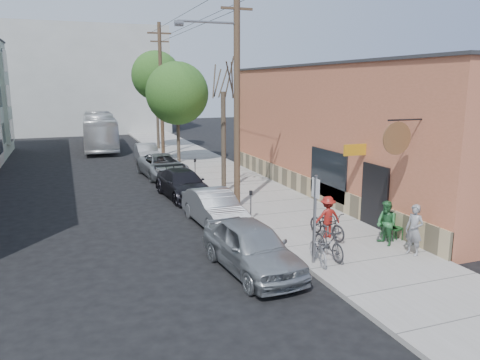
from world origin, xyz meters
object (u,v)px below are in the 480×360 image
object	(u,v)px
car_4	(147,153)
parked_bike_a	(329,243)
utility_pole_near	(236,90)
car_1	(214,208)
patron_green	(386,223)
car_3	(163,166)
tree_bare	(224,143)
tree_leafy_mid	(177,93)
car_2	(183,184)
sign_post	(315,211)
parking_meter_far	(195,166)
tree_leafy_far	(156,76)
car_0	(252,247)
bus	(99,131)
patron_grey	(414,230)
parked_bike_b	(318,250)
patio_chair_b	(395,228)
patio_chair_a	(389,228)
cyclist	(327,217)
parking_meter_near	(251,200)

from	to	relation	value
car_4	parked_bike_a	bearing A→B (deg)	-82.22
utility_pole_near	car_1	bearing A→B (deg)	-131.21
patron_green	car_3	size ratio (longest dim) A/B	0.31
tree_bare	tree_leafy_mid	size ratio (longest dim) A/B	0.73
car_2	sign_post	bearing A→B (deg)	-86.24
parking_meter_far	tree_leafy_far	distance (m)	15.10
car_0	bus	world-z (taller)	bus
parking_meter_far	parked_bike_a	world-z (taller)	parking_meter_far
patron_grey	car_0	world-z (taller)	patron_grey
sign_post	parking_meter_far	world-z (taller)	sign_post
tree_leafy_far	car_1	bearing A→B (deg)	-95.09
parked_bike_b	car_0	distance (m)	2.13
car_3	car_1	bearing A→B (deg)	-93.82
patio_chair_b	patron_green	xyz separation A→B (m)	(-0.66, -0.35, 0.34)
tree_leafy_far	car_1	world-z (taller)	tree_leafy_far
parked_bike_b	car_2	distance (m)	10.59
patio_chair_a	tree_bare	bearing A→B (deg)	123.05
parked_bike_b	utility_pole_near	bearing A→B (deg)	102.29
parking_meter_far	car_1	bearing A→B (deg)	-99.85
sign_post	cyclist	size ratio (longest dim) A/B	1.82
parking_meter_far	bus	size ratio (longest dim) A/B	0.11
car_0	tree_leafy_mid	bearing A→B (deg)	78.59
tree_bare	car_2	bearing A→B (deg)	172.58
tree_leafy_far	car_3	world-z (taller)	tree_leafy_far
sign_post	patron_grey	bearing A→B (deg)	-8.47
patio_chair_a	tree_leafy_mid	bearing A→B (deg)	113.18
car_1	bus	bearing A→B (deg)	92.54
tree_leafy_far	patron_green	world-z (taller)	tree_leafy_far
tree_leafy_mid	car_1	size ratio (longest dim) A/B	1.63
car_1	car_2	distance (m)	5.03
tree_bare	patron_grey	xyz separation A→B (m)	(2.97, -10.67, -1.72)
car_2	parked_bike_a	bearing A→B (deg)	-82.50
parking_meter_near	car_2	bearing A→B (deg)	105.84
sign_post	tree_leafy_mid	distance (m)	20.49
utility_pole_near	parked_bike_b	distance (m)	8.70
parked_bike_a	car_0	distance (m)	2.58
patron_green	car_3	xyz separation A→B (m)	(-4.73, 15.46, -0.23)
tree_bare	tree_leafy_far	distance (m)	18.08
tree_leafy_mid	patio_chair_a	size ratio (longest dim) A/B	7.98
sign_post	parking_meter_far	bearing A→B (deg)	90.42
car_4	patron_green	bearing A→B (deg)	-75.51
patio_chair_b	patron_grey	bearing A→B (deg)	-130.47
parking_meter_far	parked_bike_b	bearing A→B (deg)	-88.89
tree_bare	patron_green	bearing A→B (deg)	-74.06
patron_grey	parked_bike_b	size ratio (longest dim) A/B	1.09
utility_pole_near	tree_bare	size ratio (longest dim) A/B	1.95
patio_chair_a	bus	distance (m)	30.67
sign_post	tree_bare	size ratio (longest dim) A/B	0.55
patio_chair_b	car_0	xyz separation A→B (m)	(-5.76, -0.53, 0.18)
car_0	car_4	distance (m)	21.47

